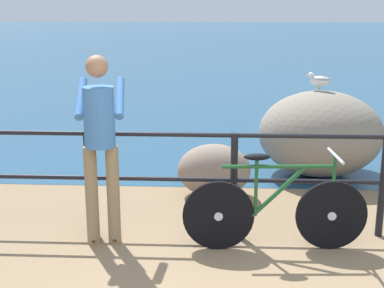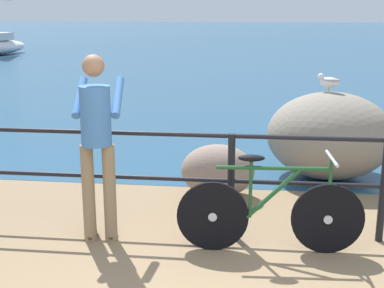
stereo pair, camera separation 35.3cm
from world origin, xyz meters
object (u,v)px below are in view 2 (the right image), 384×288
object	(u,v)px
person_at_railing	(97,140)
seagull	(329,81)
bicycle	(271,211)
breakwater_boulder_left	(218,171)
breakwater_boulder_main	(330,135)

from	to	relation	value
person_at_railing	seagull	bearing A→B (deg)	-53.99
bicycle	breakwater_boulder_left	bearing A→B (deg)	108.69
bicycle	breakwater_boulder_left	distance (m)	1.55
person_at_railing	bicycle	bearing A→B (deg)	-100.58
seagull	breakwater_boulder_main	bearing A→B (deg)	160.48
bicycle	seagull	distance (m)	2.66
bicycle	breakwater_boulder_left	xyz separation A→B (m)	(-0.58, 1.43, -0.08)
breakwater_boulder_main	breakwater_boulder_left	distance (m)	1.69
bicycle	breakwater_boulder_main	size ratio (longest dim) A/B	1.04
person_at_railing	breakwater_boulder_main	distance (m)	3.35
breakwater_boulder_main	breakwater_boulder_left	bearing A→B (deg)	-147.17
seagull	breakwater_boulder_left	bearing A→B (deg)	63.31
breakwater_boulder_left	seagull	world-z (taller)	seagull
person_at_railing	breakwater_boulder_main	bearing A→B (deg)	-55.12
person_at_railing	breakwater_boulder_left	bearing A→B (deg)	-45.26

